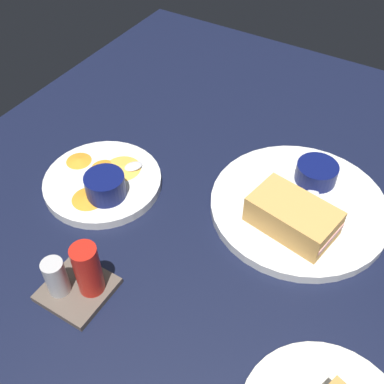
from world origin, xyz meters
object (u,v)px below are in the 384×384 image
Objects in this scene: ramekin_light_gravy at (105,185)px; ramekin_dark_sauce at (317,172)px; spoon_by_dark_ramekin at (312,201)px; plate_chips_companion at (103,182)px; condiment_caddy at (77,278)px; sandwich_half_near at (293,216)px; spoon_by_gravy_ramekin at (126,169)px; plate_sandwich_main at (299,206)px.

ramekin_dark_sauce is at bearing -143.14° from ramekin_light_gravy.
ramekin_light_gravy is (29.54, 15.72, 1.77)cm from spoon_by_dark_ramekin.
condiment_caddy reaches higher than plate_chips_companion.
sandwich_half_near is 29.52cm from spoon_by_gravy_ramekin.
plate_chips_companion is 2.18× the size of spoon_by_gravy_ramekin.
ramekin_light_gravy reaches higher than plate_sandwich_main.
spoon_by_gravy_ramekin is (30.24, 9.41, 0.00)cm from spoon_by_dark_ramekin.
plate_chips_companion is (30.91, 12.07, 0.00)cm from plate_sandwich_main.
sandwich_half_near is 2.18× the size of ramekin_light_gravy.
ramekin_dark_sauce is 1.06× the size of ramekin_light_gravy.
condiment_caddy is at bearing 61.13° from ramekin_dark_sauce.
spoon_by_gravy_ramekin is at bearing 17.29° from spoon_by_dark_ramekin.
sandwich_half_near is at bearing -162.24° from ramekin_light_gravy.
ramekin_light_gravy reaches higher than spoon_by_dark_ramekin.
plate_sandwich_main is 36.56cm from condiment_caddy.
condiment_caddy is (-10.75, 18.32, 2.61)cm from plate_chips_companion.
spoon_by_gravy_ramekin reaches higher than plate_chips_companion.
spoon_by_dark_ramekin is 1.51× the size of ramekin_light_gravy.
spoon_by_gravy_ramekin is 0.97× the size of condiment_caddy.
spoon_by_dark_ramekin is 31.67cm from spoon_by_gravy_ramekin.
spoon_by_dark_ramekin is at bearing -98.03° from sandwich_half_near.
spoon_by_dark_ramekin is at bearing -145.16° from plate_sandwich_main.
spoon_by_gravy_ramekin is at bearing 27.13° from ramekin_dark_sauce.
plate_sandwich_main is at bearing 88.53° from ramekin_dark_sauce.
condiment_caddy is at bearing 56.45° from plate_sandwich_main.
ramekin_light_gravy is 0.69× the size of condiment_caddy.
ramekin_dark_sauce is 5.69cm from spoon_by_dark_ramekin.
sandwich_half_near is 6.92cm from spoon_by_dark_ramekin.
ramekin_light_gravy is (28.07, 21.04, 0.39)cm from ramekin_dark_sauce.
plate_chips_companion is 2.11× the size of condiment_caddy.
plate_sandwich_main is 31.62cm from ramekin_light_gravy.
plate_chips_companion is at bearing 11.89° from sandwich_half_near.
spoon_by_dark_ramekin reaches higher than plate_chips_companion.
ramekin_dark_sauce reaches higher than spoon_by_gravy_ramekin.
ramekin_dark_sauce is 36.27cm from plate_chips_companion.
plate_sandwich_main is at bearing -163.87° from spoon_by_gravy_ramekin.
sandwich_half_near is 11.91cm from ramekin_dark_sauce.
sandwich_half_near is 32.56cm from condiment_caddy.
plate_chips_companion is 3.06× the size of ramekin_light_gravy.
sandwich_half_near is 30.05cm from ramekin_light_gravy.
spoon_by_dark_ramekin is (-1.47, 5.32, -1.37)cm from ramekin_dark_sauce.
ramekin_light_gravy is 17.61cm from condiment_caddy.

